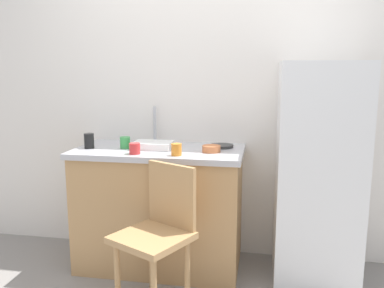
{
  "coord_description": "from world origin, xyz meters",
  "views": [
    {
      "loc": [
        0.45,
        -2.14,
        1.46
      ],
      "look_at": [
        -0.04,
        0.6,
        0.95
      ],
      "focal_mm": 37.79,
      "sensor_mm": 36.0,
      "label": 1
    }
  ],
  "objects_px": {
    "hotplate": "(222,146)",
    "chair": "(159,230)",
    "refrigerator": "(318,174)",
    "cup_green": "(125,142)",
    "cup_orange": "(176,150)",
    "dish_tray": "(153,145)",
    "cup_red": "(135,149)",
    "cup_black": "(89,141)",
    "terracotta_bowl": "(211,149)"
  },
  "relations": [
    {
      "from": "chair",
      "to": "hotplate",
      "type": "height_order",
      "value": "hotplate"
    },
    {
      "from": "terracotta_bowl",
      "to": "cup_orange",
      "type": "distance_m",
      "value": 0.27
    },
    {
      "from": "dish_tray",
      "to": "hotplate",
      "type": "relative_size",
      "value": 1.65
    },
    {
      "from": "cup_black",
      "to": "cup_red",
      "type": "bearing_deg",
      "value": -19.23
    },
    {
      "from": "chair",
      "to": "dish_tray",
      "type": "relative_size",
      "value": 3.18
    },
    {
      "from": "chair",
      "to": "hotplate",
      "type": "relative_size",
      "value": 5.24
    },
    {
      "from": "terracotta_bowl",
      "to": "hotplate",
      "type": "height_order",
      "value": "terracotta_bowl"
    },
    {
      "from": "chair",
      "to": "cup_black",
      "type": "distance_m",
      "value": 0.91
    },
    {
      "from": "cup_green",
      "to": "terracotta_bowl",
      "type": "bearing_deg",
      "value": -2.54
    },
    {
      "from": "hotplate",
      "to": "cup_green",
      "type": "height_order",
      "value": "cup_green"
    },
    {
      "from": "refrigerator",
      "to": "terracotta_bowl",
      "type": "xyz_separation_m",
      "value": [
        -0.73,
        -0.07,
        0.16
      ]
    },
    {
      "from": "refrigerator",
      "to": "cup_black",
      "type": "distance_m",
      "value": 1.64
    },
    {
      "from": "cup_orange",
      "to": "cup_green",
      "type": "bearing_deg",
      "value": 156.44
    },
    {
      "from": "terracotta_bowl",
      "to": "cup_red",
      "type": "distance_m",
      "value": 0.53
    },
    {
      "from": "dish_tray",
      "to": "cup_red",
      "type": "height_order",
      "value": "cup_red"
    },
    {
      "from": "dish_tray",
      "to": "terracotta_bowl",
      "type": "height_order",
      "value": "dish_tray"
    },
    {
      "from": "refrigerator",
      "to": "cup_black",
      "type": "xyz_separation_m",
      "value": [
        -1.62,
        -0.09,
        0.19
      ]
    },
    {
      "from": "cup_black",
      "to": "terracotta_bowl",
      "type": "bearing_deg",
      "value": 1.34
    },
    {
      "from": "hotplate",
      "to": "chair",
      "type": "bearing_deg",
      "value": -115.12
    },
    {
      "from": "terracotta_bowl",
      "to": "cup_green",
      "type": "height_order",
      "value": "cup_green"
    },
    {
      "from": "cup_green",
      "to": "cup_orange",
      "type": "bearing_deg",
      "value": -23.56
    },
    {
      "from": "refrigerator",
      "to": "cup_black",
      "type": "relative_size",
      "value": 13.94
    },
    {
      "from": "hotplate",
      "to": "cup_red",
      "type": "relative_size",
      "value": 2.27
    },
    {
      "from": "dish_tray",
      "to": "cup_orange",
      "type": "bearing_deg",
      "value": -43.3
    },
    {
      "from": "cup_orange",
      "to": "chair",
      "type": "bearing_deg",
      "value": -97.42
    },
    {
      "from": "terracotta_bowl",
      "to": "cup_red",
      "type": "relative_size",
      "value": 1.7
    },
    {
      "from": "dish_tray",
      "to": "cup_orange",
      "type": "height_order",
      "value": "cup_orange"
    },
    {
      "from": "chair",
      "to": "dish_tray",
      "type": "xyz_separation_m",
      "value": [
        -0.18,
        0.53,
        0.42
      ]
    },
    {
      "from": "hotplate",
      "to": "cup_green",
      "type": "xyz_separation_m",
      "value": [
        -0.69,
        -0.15,
        0.03
      ]
    },
    {
      "from": "refrigerator",
      "to": "hotplate",
      "type": "distance_m",
      "value": 0.7
    },
    {
      "from": "terracotta_bowl",
      "to": "cup_red",
      "type": "height_order",
      "value": "cup_red"
    },
    {
      "from": "dish_tray",
      "to": "hotplate",
      "type": "xyz_separation_m",
      "value": [
        0.49,
        0.13,
        -0.02
      ]
    },
    {
      "from": "chair",
      "to": "cup_black",
      "type": "relative_size",
      "value": 8.18
    },
    {
      "from": "hotplate",
      "to": "cup_red",
      "type": "height_order",
      "value": "cup_red"
    },
    {
      "from": "hotplate",
      "to": "cup_red",
      "type": "bearing_deg",
      "value": -148.73
    },
    {
      "from": "refrigerator",
      "to": "chair",
      "type": "distance_m",
      "value": 1.16
    },
    {
      "from": "terracotta_bowl",
      "to": "cup_orange",
      "type": "relative_size",
      "value": 1.59
    },
    {
      "from": "refrigerator",
      "to": "cup_red",
      "type": "distance_m",
      "value": 1.27
    },
    {
      "from": "refrigerator",
      "to": "cup_orange",
      "type": "xyz_separation_m",
      "value": [
        -0.94,
        -0.22,
        0.18
      ]
    },
    {
      "from": "cup_red",
      "to": "cup_black",
      "type": "xyz_separation_m",
      "value": [
        -0.39,
        0.14,
        0.02
      ]
    },
    {
      "from": "hotplate",
      "to": "cup_black",
      "type": "relative_size",
      "value": 1.56
    },
    {
      "from": "chair",
      "to": "refrigerator",
      "type": "bearing_deg",
      "value": 56.75
    },
    {
      "from": "refrigerator",
      "to": "cup_black",
      "type": "bearing_deg",
      "value": -176.86
    },
    {
      "from": "refrigerator",
      "to": "terracotta_bowl",
      "type": "bearing_deg",
      "value": -174.66
    },
    {
      "from": "dish_tray",
      "to": "hotplate",
      "type": "bearing_deg",
      "value": 15.31
    },
    {
      "from": "cup_green",
      "to": "hotplate",
      "type": "bearing_deg",
      "value": 12.58
    },
    {
      "from": "dish_tray",
      "to": "terracotta_bowl",
      "type": "xyz_separation_m",
      "value": [
        0.43,
        -0.05,
        -0.0
      ]
    },
    {
      "from": "refrigerator",
      "to": "dish_tray",
      "type": "bearing_deg",
      "value": -179.07
    },
    {
      "from": "cup_orange",
      "to": "dish_tray",
      "type": "bearing_deg",
      "value": 136.7
    },
    {
      "from": "chair",
      "to": "cup_red",
      "type": "height_order",
      "value": "cup_red"
    }
  ]
}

